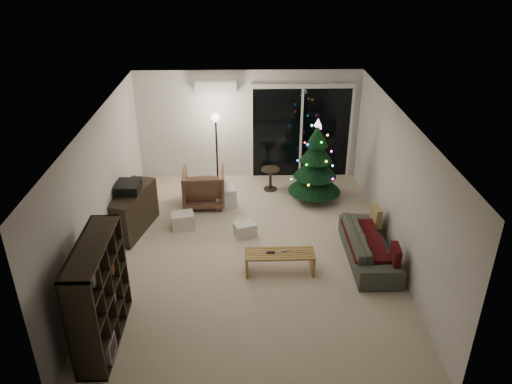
# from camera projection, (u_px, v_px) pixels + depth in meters

# --- Properties ---
(room) EXTENTS (6.50, 7.51, 2.60)m
(room) POSITION_uv_depth(u_px,v_px,m) (273.00, 166.00, 9.83)
(room) COLOR beige
(room) RESTS_ON ground
(bookshelf) EXTENTS (0.43, 1.56, 1.55)m
(bookshelf) POSITION_uv_depth(u_px,v_px,m) (85.00, 294.00, 6.65)
(bookshelf) COLOR black
(bookshelf) RESTS_ON floor
(media_cabinet) EXTENTS (0.82, 1.42, 0.83)m
(media_cabinet) POSITION_uv_depth(u_px,v_px,m) (131.00, 211.00, 9.43)
(media_cabinet) COLOR black
(media_cabinet) RESTS_ON floor
(stereo) EXTENTS (0.42, 0.50, 0.18)m
(stereo) POSITION_uv_depth(u_px,v_px,m) (128.00, 187.00, 9.20)
(stereo) COLOR black
(stereo) RESTS_ON media_cabinet
(armchair) EXTENTS (0.88, 0.90, 0.79)m
(armchair) POSITION_uv_depth(u_px,v_px,m) (204.00, 187.00, 10.39)
(armchair) COLOR #4F3526
(armchair) RESTS_ON floor
(ottoman) EXTENTS (0.55, 0.55, 0.40)m
(ottoman) POSITION_uv_depth(u_px,v_px,m) (224.00, 196.00, 10.45)
(ottoman) COLOR silver
(ottoman) RESTS_ON floor
(cardboard_box_a) EXTENTS (0.48, 0.40, 0.31)m
(cardboard_box_a) POSITION_uv_depth(u_px,v_px,m) (183.00, 220.00, 9.64)
(cardboard_box_a) COLOR beige
(cardboard_box_a) RESTS_ON floor
(cardboard_box_b) EXTENTS (0.46, 0.40, 0.27)m
(cardboard_box_b) POSITION_uv_depth(u_px,v_px,m) (245.00, 230.00, 9.37)
(cardboard_box_b) COLOR beige
(cardboard_box_b) RESTS_ON floor
(side_table) EXTENTS (0.45, 0.45, 0.51)m
(side_table) POSITION_uv_depth(u_px,v_px,m) (270.00, 179.00, 11.06)
(side_table) COLOR black
(side_table) RESTS_ON floor
(floor_lamp) EXTENTS (0.27, 0.27, 1.68)m
(floor_lamp) POSITION_uv_depth(u_px,v_px,m) (217.00, 153.00, 10.86)
(floor_lamp) COLOR black
(floor_lamp) RESTS_ON floor
(sofa) EXTENTS (0.74, 1.88, 0.55)m
(sofa) POSITION_uv_depth(u_px,v_px,m) (369.00, 246.00, 8.63)
(sofa) COLOR #3B3D39
(sofa) RESTS_ON floor
(sofa_throw) EXTENTS (0.58, 1.35, 0.04)m
(sofa_throw) POSITION_uv_depth(u_px,v_px,m) (364.00, 240.00, 8.57)
(sofa_throw) COLOR #46070A
(sofa_throw) RESTS_ON sofa
(cushion_a) EXTENTS (0.14, 0.37, 0.36)m
(cushion_a) POSITION_uv_depth(u_px,v_px,m) (376.00, 216.00, 9.11)
(cushion_a) COLOR #A89148
(cushion_a) RESTS_ON sofa
(cushion_b) EXTENTS (0.13, 0.37, 0.36)m
(cushion_b) POSITION_uv_depth(u_px,v_px,m) (396.00, 256.00, 7.95)
(cushion_b) COLOR #46070A
(cushion_b) RESTS_ON sofa
(coffee_table) EXTENTS (1.17, 0.42, 0.37)m
(coffee_table) POSITION_uv_depth(u_px,v_px,m) (279.00, 262.00, 8.35)
(coffee_table) COLOR #A38147
(coffee_table) RESTS_ON floor
(remote_a) EXTENTS (0.15, 0.04, 0.02)m
(remote_a) POSITION_uv_depth(u_px,v_px,m) (271.00, 252.00, 8.25)
(remote_a) COLOR black
(remote_a) RESTS_ON coffee_table
(remote_b) EXTENTS (0.14, 0.08, 0.02)m
(remote_b) POSITION_uv_depth(u_px,v_px,m) (286.00, 251.00, 8.30)
(remote_b) COLOR slate
(remote_b) RESTS_ON coffee_table
(christmas_tree) EXTENTS (1.23, 1.23, 1.81)m
(christmas_tree) POSITION_uv_depth(u_px,v_px,m) (316.00, 160.00, 10.35)
(christmas_tree) COLOR black
(christmas_tree) RESTS_ON floor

